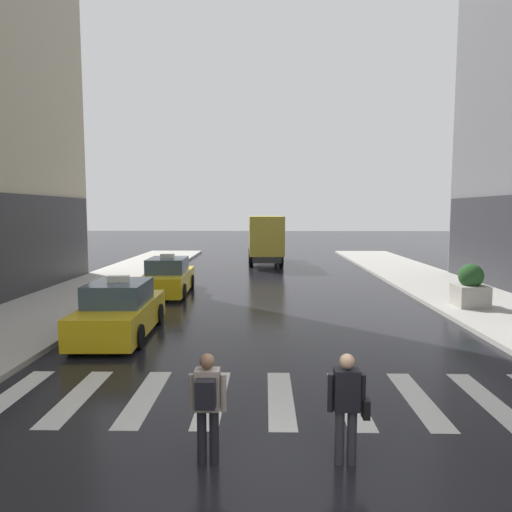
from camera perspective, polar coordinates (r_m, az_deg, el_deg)
The scene contains 8 objects.
ground_plane at distance 6.77m, azimuth 4.10°, elevation -27.35°, with size 160.00×160.00×0.00m, color black.
crosswalk_markings at distance 9.42m, azimuth 3.11°, elevation -17.36°, with size 11.30×2.80×0.01m.
taxi_lead at distance 14.15m, azimuth -16.69°, elevation -6.67°, with size 2.03×4.59×1.80m.
taxi_second at distance 20.69m, azimuth -10.98°, elevation -2.69°, with size 2.04×4.59×1.80m.
box_truck at distance 31.54m, azimuth 1.15°, elevation 2.30°, with size 2.51×7.62×3.35m.
pedestrian_with_backpack at distance 6.89m, azimuth -6.14°, elevation -17.57°, with size 0.55×0.43×1.65m.
pedestrian_with_handbag at distance 7.02m, azimuth 11.40°, elevation -17.54°, with size 0.61×0.24×1.65m.
planter_mid_block at distance 18.70m, azimuth 25.32°, elevation -3.56°, with size 1.10×1.10×1.60m.
Camera 1 is at (-0.32, -5.67, 3.68)m, focal length 31.87 mm.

